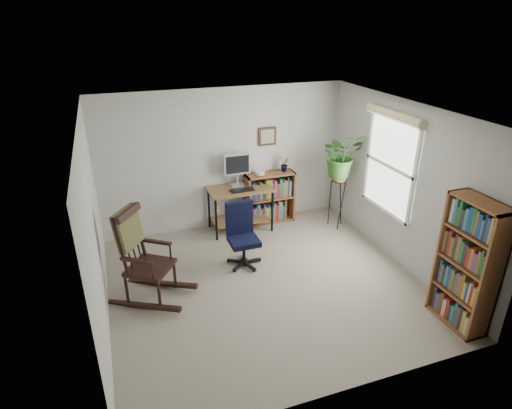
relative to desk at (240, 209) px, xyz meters
name	(u,v)px	position (x,y,z in m)	size (l,w,h in m)	color
floor	(265,284)	(-0.17, -1.70, -0.38)	(4.20, 4.00, 0.00)	gray
ceiling	(267,113)	(-0.17, -1.70, 2.02)	(4.20, 4.00, 0.00)	silver
wall_back	(224,160)	(-0.17, 0.30, 0.82)	(4.20, 0.00, 2.40)	#B3B3AE
wall_front	(346,294)	(-0.17, -3.70, 0.82)	(4.20, 0.00, 2.40)	#B3B3AE
wall_left	(94,232)	(-2.27, -1.70, 0.82)	(0.00, 4.00, 2.40)	#B3B3AE
wall_right	(403,186)	(1.93, -1.70, 0.82)	(0.00, 4.00, 2.40)	#B3B3AE
window	(390,166)	(1.89, -1.40, 1.02)	(0.12, 1.20, 1.50)	white
desk	(240,209)	(0.00, 0.00, 0.00)	(1.07, 0.59, 0.77)	brown
monitor	(237,170)	(0.00, 0.14, 0.66)	(0.46, 0.16, 0.56)	silver
keyboard	(242,190)	(0.00, -0.12, 0.40)	(0.40, 0.15, 0.03)	black
office_chair	(244,236)	(-0.30, -1.13, 0.10)	(0.53, 0.53, 0.97)	black
rocking_chair	(149,256)	(-1.69, -1.49, 0.26)	(0.67, 1.11, 1.29)	black
low_bookshelf	(270,198)	(0.59, 0.12, 0.07)	(0.87, 0.29, 0.92)	brown
tall_bookshelf	(467,265)	(1.75, -3.22, 0.43)	(0.30, 0.71, 1.63)	brown
plant_stand	(337,200)	(1.63, -0.45, 0.12)	(0.28, 0.28, 1.01)	black
spider_plant	(343,134)	(1.63, -0.45, 1.28)	(1.69, 1.88, 1.46)	#2F6423
potted_plant_small	(285,169)	(0.87, 0.13, 0.59)	(0.13, 0.24, 0.11)	#2F6423
framed_picture	(267,136)	(0.59, 0.27, 1.15)	(0.32, 0.04, 0.32)	black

